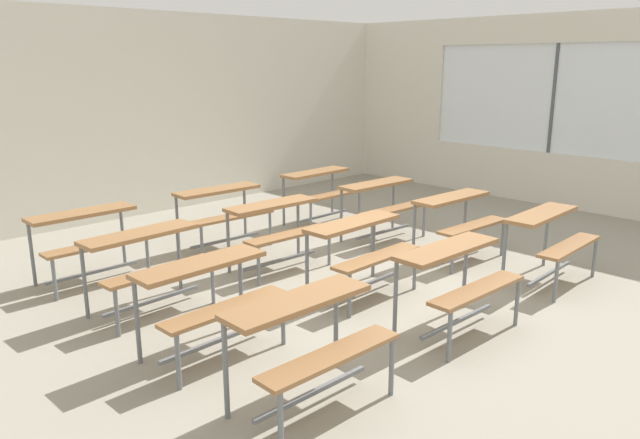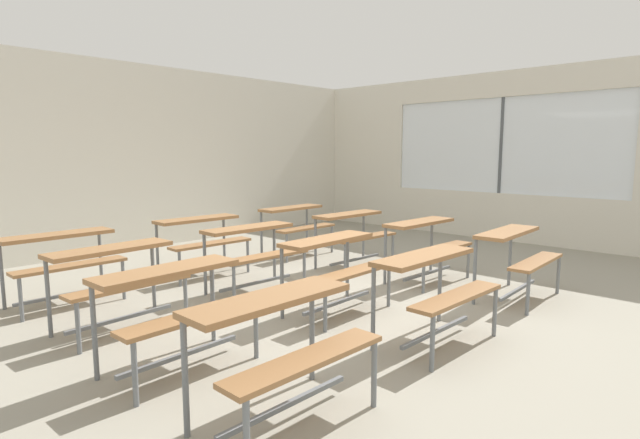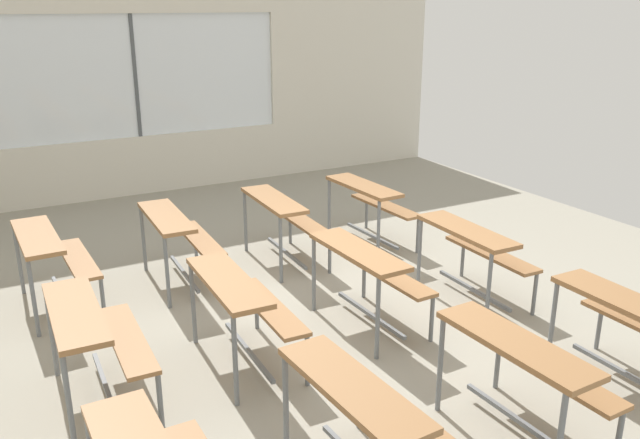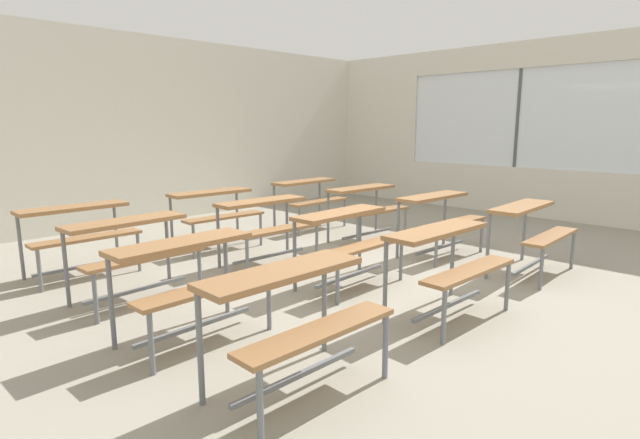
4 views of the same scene
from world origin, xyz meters
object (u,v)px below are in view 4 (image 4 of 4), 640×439
Objects in this scene: desk_bench_r1c2 at (440,210)px; desk_bench_r3c0 at (78,224)px; desk_bench_r3c2 at (309,192)px; desk_bench_r0c0 at (295,302)px; desk_bench_r2c2 at (367,200)px; desk_bench_r2c0 at (132,240)px; desk_bench_r0c1 at (448,251)px; desk_bench_r3c1 at (215,205)px; desk_bench_r1c1 at (348,230)px; desk_bench_r2c1 at (267,216)px; desk_bench_r0c2 at (531,222)px; desk_bench_r1c0 at (190,266)px.

desk_bench_r3c0 is (-3.44, 2.28, 0.00)m from desk_bench_r1c2.
desk_bench_r1c2 is 1.01× the size of desk_bench_r3c2.
desk_bench_r0c0 is 3.38m from desk_bench_r3c0.
desk_bench_r2c0 is at bearing -177.09° from desk_bench_r2c2.
desk_bench_r0c0 is 0.99× the size of desk_bench_r0c1.
desk_bench_r0c1 is 0.99× the size of desk_bench_r2c2.
desk_bench_r2c2 is 1.00× the size of desk_bench_r3c1.
desk_bench_r3c2 is (3.43, 3.42, 0.00)m from desk_bench_r0c0.
desk_bench_r3c2 is at bearing 92.17° from desk_bench_r1c2.
desk_bench_r1c1 is 1.18m from desk_bench_r2c1.
desk_bench_r2c0 is 1.02× the size of desk_bench_r3c0.
desk_bench_r0c2 is 3.43m from desk_bench_r3c2.
desk_bench_r1c1 and desk_bench_r3c2 have the same top height.
desk_bench_r0c1 is 3.81m from desk_bench_r3c0.
desk_bench_r0c0 is 2.22m from desk_bench_r2c0.
desk_bench_r0c1 is at bearing -34.44° from desk_bench_r1c0.
desk_bench_r1c1 is at bearing -86.80° from desk_bench_r3c1.
desk_bench_r1c2 and desk_bench_r3c0 have the same top height.
desk_bench_r2c2 is at bearing 88.19° from desk_bench_r0c2.
desk_bench_r2c1 is at bearing 91.93° from desk_bench_r1c1.
desk_bench_r1c2 is (1.73, 1.13, 0.00)m from desk_bench_r0c1.
desk_bench_r0c2 is at bearing -44.83° from desk_bench_r3c0.
desk_bench_r0c0 is at bearing -179.32° from desk_bench_r0c1.
desk_bench_r2c1 is at bearing -0.23° from desk_bench_r2c0.
desk_bench_r1c1 is at bearing -35.79° from desk_bench_r2c0.
desk_bench_r1c2 and desk_bench_r3c1 have the same top height.
desk_bench_r3c1 is (0.02, 1.08, 0.00)m from desk_bench_r2c1.
desk_bench_r0c1 is 0.99× the size of desk_bench_r2c0.
desk_bench_r1c2 is at bearing 88.06° from desk_bench_r0c2.
desk_bench_r2c0 is (-1.70, 1.11, 0.00)m from desk_bench_r1c1.
desk_bench_r3c0 is 1.71m from desk_bench_r3c1.
desk_bench_r0c0 is at bearing -89.47° from desk_bench_r1c0.
desk_bench_r2c2 is at bearing -2.22° from desk_bench_r2c0.
desk_bench_r1c2 is at bearing -21.05° from desk_bench_r2c0.
desk_bench_r3c2 is at bearing 64.75° from desk_bench_r0c1.
desk_bench_r1c0 is at bearing -159.16° from desk_bench_r2c2.
desk_bench_r2c0 is at bearing -175.49° from desk_bench_r2c1.
desk_bench_r2c1 and desk_bench_r3c0 have the same top height.
desk_bench_r2c0 is at bearing 163.91° from desk_bench_r1c2.
desk_bench_r0c1 is at bearing 0.01° from desk_bench_r0c0.
desk_bench_r2c2 and desk_bench_r3c0 have the same top height.
desk_bench_r1c0 is 1.00× the size of desk_bench_r3c1.
desk_bench_r1c1 is (1.78, 0.01, 0.00)m from desk_bench_r1c0.
desk_bench_r0c0 is at bearing -90.03° from desk_bench_r3c0.
desk_bench_r2c2 is at bearing 34.23° from desk_bench_r0c0.
desk_bench_r2c1 is at bearing -89.12° from desk_bench_r3c1.
desk_bench_r3c2 is (3.39, 1.19, 0.00)m from desk_bench_r2c0.
desk_bench_r3c1 is (-0.00, 3.40, 0.00)m from desk_bench_r0c1.
desk_bench_r1c1 is (0.04, 1.14, 0.00)m from desk_bench_r0c1.
desk_bench_r3c1 is at bearing 149.21° from desk_bench_r2c2.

